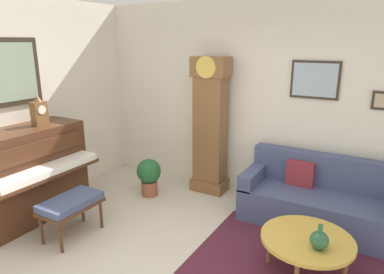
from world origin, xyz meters
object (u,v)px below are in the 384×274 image
(grandfather_clock, at_px, (210,130))
(green_jug, at_px, (319,240))
(piano_bench, at_px, (71,204))
(mantel_clock, at_px, (39,112))
(coffee_table, at_px, (307,240))
(couch, at_px, (321,200))
(potted_plant, at_px, (149,175))
(piano, at_px, (28,174))

(grandfather_clock, height_order, green_jug, grandfather_clock)
(piano_bench, xyz_separation_m, mantel_clock, (-0.81, 0.31, 0.95))
(grandfather_clock, bearing_deg, coffee_table, -36.90)
(grandfather_clock, xyz_separation_m, green_jug, (1.85, -1.43, -0.47))
(piano_bench, distance_m, coffee_table, 2.60)
(couch, bearing_deg, piano_bench, -144.35)
(piano_bench, relative_size, green_jug, 2.92)
(potted_plant, bearing_deg, piano_bench, -94.43)
(piano_bench, distance_m, mantel_clock, 1.29)
(piano_bench, distance_m, green_jug, 2.70)
(piano_bench, height_order, green_jug, green_jug)
(piano, relative_size, grandfather_clock, 0.71)
(couch, relative_size, potted_plant, 3.39)
(piano, bearing_deg, coffee_table, 10.60)
(couch, xyz_separation_m, mantel_clock, (-3.26, -1.45, 1.05))
(potted_plant, bearing_deg, mantel_clock, -131.35)
(piano, distance_m, coffee_table, 3.39)
(piano, relative_size, coffee_table, 1.64)
(grandfather_clock, xyz_separation_m, coffee_table, (1.72, -1.29, -0.59))
(piano_bench, relative_size, grandfather_clock, 0.34)
(couch, distance_m, coffee_table, 1.10)
(mantel_clock, height_order, green_jug, mantel_clock)
(piano, xyz_separation_m, grandfather_clock, (1.60, 1.92, 0.36))
(piano, relative_size, couch, 0.76)
(grandfather_clock, height_order, coffee_table, grandfather_clock)
(couch, relative_size, coffee_table, 2.16)
(piano_bench, xyz_separation_m, potted_plant, (0.10, 1.35, -0.08))
(coffee_table, height_order, potted_plant, potted_plant)
(mantel_clock, bearing_deg, piano, -90.42)
(couch, bearing_deg, grandfather_clock, 173.29)
(couch, relative_size, green_jug, 7.92)
(green_jug, bearing_deg, coffee_table, 133.08)
(mantel_clock, distance_m, green_jug, 3.56)
(grandfather_clock, relative_size, couch, 1.07)
(mantel_clock, xyz_separation_m, green_jug, (3.45, 0.22, -0.87))
(green_jug, bearing_deg, piano, -171.97)
(grandfather_clock, xyz_separation_m, couch, (1.66, -0.20, -0.65))
(piano, relative_size, green_jug, 6.00)
(piano_bench, bearing_deg, mantel_clock, 158.88)
(piano, distance_m, piano_bench, 0.83)
(piano_bench, height_order, mantel_clock, mantel_clock)
(piano, bearing_deg, green_jug, 8.03)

